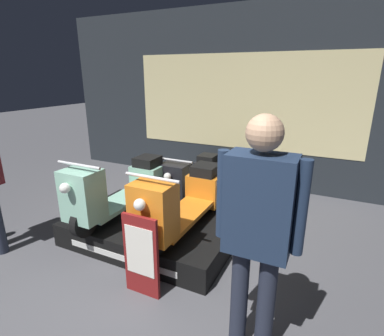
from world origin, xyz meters
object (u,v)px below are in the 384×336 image
(person_right_browsing, at_px, (258,223))
(scooter_backrow_1, at_px, (240,185))
(scooter_display_right, at_px, (184,200))
(price_sign_board, at_px, (141,256))
(scooter_display_left, at_px, (121,188))
(scooter_backrow_0, at_px, (193,178))

(person_right_browsing, bearing_deg, scooter_backrow_1, 109.05)
(scooter_display_right, xyz_separation_m, scooter_backrow_1, (0.23, 1.49, -0.29))
(person_right_browsing, bearing_deg, price_sign_board, 172.41)
(scooter_display_left, xyz_separation_m, scooter_display_right, (0.92, 0.00, 0.00))
(scooter_display_right, height_order, scooter_backrow_1, scooter_display_right)
(scooter_backrow_0, distance_m, scooter_backrow_1, 0.82)
(scooter_display_left, bearing_deg, person_right_browsing, -26.89)
(scooter_display_right, distance_m, person_right_browsing, 1.56)
(scooter_backrow_1, bearing_deg, person_right_browsing, -70.95)
(scooter_display_right, distance_m, price_sign_board, 0.90)
(scooter_backrow_0, xyz_separation_m, person_right_browsing, (1.68, -2.51, 0.74))
(price_sign_board, bearing_deg, person_right_browsing, -7.59)
(scooter_backrow_0, bearing_deg, scooter_display_left, -102.47)
(scooter_backrow_0, bearing_deg, scooter_display_right, -68.35)
(scooter_display_left, height_order, scooter_backrow_1, scooter_display_left)
(scooter_display_left, distance_m, price_sign_board, 1.28)
(scooter_backrow_0, xyz_separation_m, price_sign_board, (0.58, -2.36, 0.07))
(price_sign_board, bearing_deg, scooter_display_right, 89.60)
(scooter_display_left, relative_size, price_sign_board, 2.11)
(scooter_backrow_0, height_order, price_sign_board, scooter_backrow_0)
(scooter_display_left, bearing_deg, price_sign_board, -43.75)
(scooter_display_right, bearing_deg, scooter_backrow_0, 111.65)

